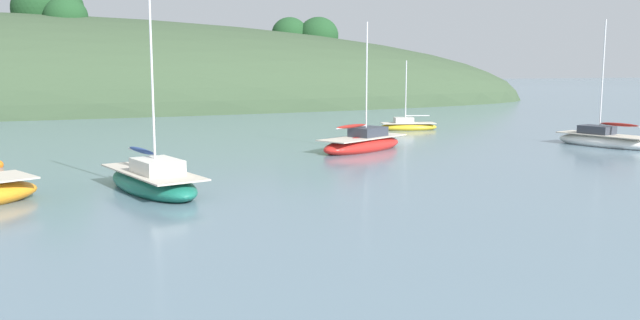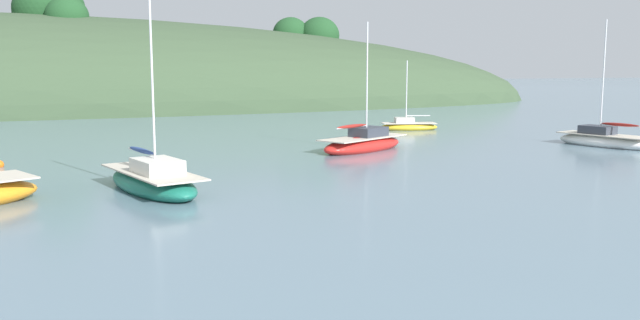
{
  "view_description": "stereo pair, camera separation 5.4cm",
  "coord_description": "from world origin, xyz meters",
  "px_view_note": "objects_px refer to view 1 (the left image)",
  "views": [
    {
      "loc": [
        -8.76,
        -5.39,
        5.04
      ],
      "look_at": [
        0.0,
        20.0,
        1.2
      ],
      "focal_mm": 37.58,
      "sensor_mm": 36.0,
      "label": 1
    },
    {
      "loc": [
        -8.71,
        -5.41,
        5.04
      ],
      "look_at": [
        0.0,
        20.0,
        1.2
      ],
      "focal_mm": 37.58,
      "sensor_mm": 36.0,
      "label": 2
    }
  ],
  "objects_px": {
    "sailboat_cream_ketch": "(408,126)",
    "sailboat_black_sloop": "(603,140)",
    "sailboat_blue_center": "(153,181)",
    "sailboat_white_near": "(363,144)"
  },
  "relations": [
    {
      "from": "sailboat_cream_ketch",
      "to": "sailboat_white_near",
      "type": "relative_size",
      "value": 0.71
    },
    {
      "from": "sailboat_cream_ketch",
      "to": "sailboat_blue_center",
      "type": "bearing_deg",
      "value": -136.99
    },
    {
      "from": "sailboat_cream_ketch",
      "to": "sailboat_black_sloop",
      "type": "relative_size",
      "value": 0.69
    },
    {
      "from": "sailboat_blue_center",
      "to": "sailboat_cream_ketch",
      "type": "relative_size",
      "value": 1.42
    },
    {
      "from": "sailboat_blue_center",
      "to": "sailboat_black_sloop",
      "type": "bearing_deg",
      "value": 12.7
    },
    {
      "from": "sailboat_cream_ketch",
      "to": "sailboat_white_near",
      "type": "xyz_separation_m",
      "value": [
        -8.14,
        -10.48,
        0.11
      ]
    },
    {
      "from": "sailboat_cream_ketch",
      "to": "sailboat_black_sloop",
      "type": "xyz_separation_m",
      "value": [
        6.82,
        -13.38,
        0.08
      ]
    },
    {
      "from": "sailboat_cream_ketch",
      "to": "sailboat_black_sloop",
      "type": "bearing_deg",
      "value": -62.97
    },
    {
      "from": "sailboat_blue_center",
      "to": "sailboat_cream_ketch",
      "type": "distance_m",
      "value": 28.83
    },
    {
      "from": "sailboat_blue_center",
      "to": "sailboat_black_sloop",
      "type": "distance_m",
      "value": 28.61
    }
  ]
}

